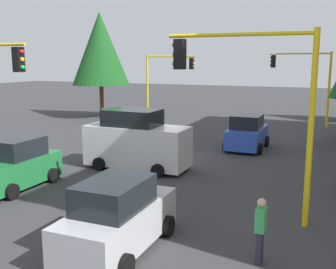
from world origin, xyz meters
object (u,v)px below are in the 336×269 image
object	(u,v)px
tree_opposite_side	(100,49)
car_blue	(247,133)
car_silver	(118,218)
car_green	(16,166)
car_black	(135,126)
traffic_signal_far_right	(166,73)
traffic_signal_far_left	(304,74)
traffic_signal_near_left	(252,88)
delivery_van_white	(137,141)
pedestrian_crossing	(260,229)

from	to	relation	value
tree_opposite_side	car_blue	size ratio (longest dim) A/B	2.50
car_silver	car_green	distance (m)	7.15
tree_opposite_side	car_black	world-z (taller)	tree_opposite_side
car_green	traffic_signal_far_right	bearing A→B (deg)	-173.76
traffic_signal_far_right	car_black	bearing A→B (deg)	11.75
traffic_signal_far_left	tree_opposite_side	xyz separation A→B (m)	(2.00, -16.69, 1.97)
traffic_signal_far_right	tree_opposite_side	xyz separation A→B (m)	(2.00, -5.34, 2.09)
traffic_signal_far_left	traffic_signal_far_right	world-z (taller)	traffic_signal_far_left
traffic_signal_far_left	car_green	size ratio (longest dim) A/B	1.51
traffic_signal_near_left	traffic_signal_far_right	xyz separation A→B (m)	(-20.00, -11.40, -0.32)
traffic_signal_far_right	delivery_van_white	bearing A→B (deg)	18.43
delivery_van_white	car_blue	distance (m)	7.31
traffic_signal_far_right	car_black	world-z (taller)	traffic_signal_far_right
pedestrian_crossing	traffic_signal_far_left	bearing A→B (deg)	-177.65
car_silver	car_green	xyz separation A→B (m)	(-3.14, -6.43, -0.00)
delivery_van_white	car_black	distance (m)	6.89
pedestrian_crossing	car_silver	bearing A→B (deg)	-78.50
car_blue	car_green	size ratio (longest dim) A/B	0.97
tree_opposite_side	car_green	distance (m)	20.57
car_black	car_green	xyz separation A→B (m)	(10.50, 0.17, -0.00)
traffic_signal_near_left	traffic_signal_far_right	distance (m)	23.02
tree_opposite_side	car_blue	world-z (taller)	tree_opposite_side
car_black	tree_opposite_side	bearing A→B (deg)	-137.02
delivery_van_white	pedestrian_crossing	xyz separation A→B (m)	(6.84, 6.96, -0.37)
car_silver	car_green	size ratio (longest dim) A/B	1.09
car_green	traffic_signal_far_left	bearing A→B (deg)	155.97
car_green	pedestrian_crossing	distance (m)	10.34
car_green	car_blue	bearing A→B (deg)	146.87
car_black	pedestrian_crossing	xyz separation A→B (m)	(12.90, 10.22, 0.01)
car_blue	traffic_signal_near_left	bearing A→B (deg)	12.24
traffic_signal_far_left	car_silver	size ratio (longest dim) A/B	1.38
traffic_signal_far_left	car_green	world-z (taller)	traffic_signal_far_left
car_silver	car_green	world-z (taller)	same
tree_opposite_side	pedestrian_crossing	world-z (taller)	tree_opposite_side
traffic_signal_far_left	car_black	world-z (taller)	traffic_signal_far_left
traffic_signal_far_right	car_silver	distance (m)	25.30
car_black	car_silver	xyz separation A→B (m)	(13.63, 6.60, 0.00)
traffic_signal_near_left	delivery_van_white	distance (m)	7.82
tree_opposite_side	car_black	bearing A→B (deg)	42.98
traffic_signal_far_right	car_blue	size ratio (longest dim) A/B	1.50
traffic_signal_near_left	car_black	bearing A→B (deg)	-137.14
traffic_signal_near_left	car_silver	size ratio (longest dim) A/B	1.46
delivery_van_white	car_silver	size ratio (longest dim) A/B	1.18
car_silver	car_green	bearing A→B (deg)	-116.00
car_green	tree_opposite_side	bearing A→B (deg)	-157.67
traffic_signal_near_left	traffic_signal_far_left	bearing A→B (deg)	-179.87
delivery_van_white	car_black	world-z (taller)	delivery_van_white
pedestrian_crossing	traffic_signal_near_left	bearing A→B (deg)	-162.54
delivery_van_white	car_silver	distance (m)	8.29
traffic_signal_far_right	tree_opposite_side	distance (m)	6.07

